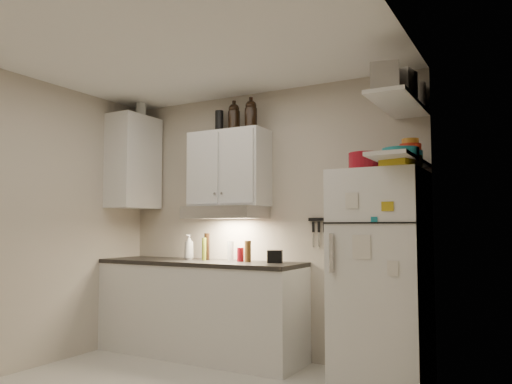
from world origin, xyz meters
The scene contains 35 objects.
ceiling centered at (0.00, 0.00, 2.61)m, with size 3.20×3.00×0.02m, color white.
back_wall centered at (0.00, 1.51, 1.30)m, with size 3.20×0.02×2.60m, color #BCB2A0.
left_wall centered at (-1.61, 0.00, 1.30)m, with size 0.02×3.00×2.60m, color #BCB2A0.
right_wall centered at (1.61, 0.00, 1.30)m, with size 0.02×3.00×2.60m, color #BCB2A0.
base_cabinet centered at (-0.55, 1.20, 0.44)m, with size 2.10×0.60×0.88m, color white.
countertop centered at (-0.55, 1.20, 0.90)m, with size 2.10×0.62×0.04m, color black.
upper_cabinet centered at (-0.30, 1.33, 1.83)m, with size 0.80×0.33×0.75m, color white.
side_cabinet centered at (-1.44, 1.20, 1.95)m, with size 0.33×0.55×1.00m, color white.
range_hood centered at (-0.30, 1.27, 1.39)m, with size 0.76×0.46×0.12m, color silver.
fridge centered at (1.25, 1.16, 0.85)m, with size 0.70×0.68×1.70m, color white.
shelf_hi centered at (1.45, 1.02, 2.20)m, with size 0.30×0.95×0.03m, color white.
shelf_lo centered at (1.45, 1.02, 1.76)m, with size 0.30×0.95×0.03m, color white.
knife_strip centered at (0.70, 1.49, 1.32)m, with size 0.42×0.02×0.03m, color black.
dutch_oven centered at (1.15, 1.08, 1.77)m, with size 0.25×0.25×0.15m, color maroon.
book_stack centered at (1.47, 0.93, 1.75)m, with size 0.21×0.27×0.09m, color gold.
spice_jar centered at (1.23, 1.16, 1.75)m, with size 0.06×0.06×0.10m, color silver.
stock_pot centered at (1.44, 1.36, 2.33)m, with size 0.31×0.31×0.22m, color silver.
tin_a centered at (1.49, 0.89, 2.31)m, with size 0.20×0.18×0.20m, color #AAAAAD.
tin_b centered at (1.43, 0.68, 2.31)m, with size 0.20×0.20×0.20m, color #AAAAAD.
bowl_teal centered at (1.47, 1.26, 1.82)m, with size 0.21×0.21×0.09m, color #187786.
bowl_orange centered at (1.49, 1.23, 1.89)m, with size 0.17×0.17×0.05m, color red.
bowl_yellow centered at (1.49, 1.23, 1.93)m, with size 0.13×0.13×0.04m, color #C37C22.
plates centered at (1.47, 0.97, 1.81)m, with size 0.28×0.28×0.07m, color #187786.
growler_a centered at (-0.24, 1.32, 2.34)m, with size 0.12×0.12×0.28m, color black, non-canonical shape.
growler_b centered at (-0.03, 1.30, 2.34)m, with size 0.12×0.12×0.28m, color black, non-canonical shape.
thermos_a centered at (-0.37, 1.27, 2.30)m, with size 0.07×0.07×0.20m, color black.
thermos_b centered at (-0.47, 1.41, 2.32)m, with size 0.09×0.09×0.25m, color black.
side_jar centered at (-1.37, 1.23, 2.52)m, with size 0.11×0.11×0.15m, color silver.
soap_bottle centered at (-0.73, 1.26, 1.06)m, with size 0.11×0.11×0.28m, color white.
pepper_mill centered at (-0.04, 1.26, 1.02)m, with size 0.06×0.06×0.20m, color brown.
oil_bottle centered at (-0.53, 1.24, 1.03)m, with size 0.04×0.04×0.22m, color #586619.
vinegar_bottle centered at (-0.54, 1.30, 1.05)m, with size 0.06×0.06×0.27m, color black.
clear_bottle centered at (-0.28, 1.34, 1.02)m, with size 0.06×0.06×0.19m, color silver.
red_jar centered at (-0.12, 1.27, 0.99)m, with size 0.07×0.07×0.13m, color maroon.
caddy centered at (0.24, 1.28, 0.98)m, with size 0.14×0.10×0.12m, color black.
Camera 1 is at (2.33, -2.84, 1.25)m, focal length 35.00 mm.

